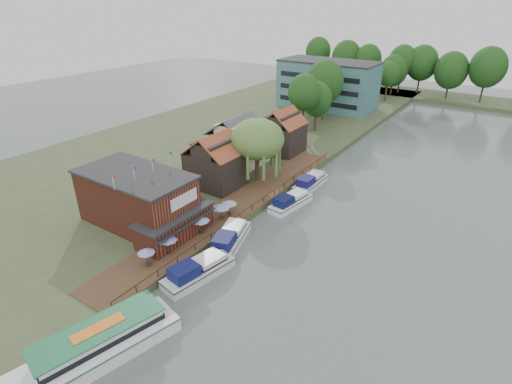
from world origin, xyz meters
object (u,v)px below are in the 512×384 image
Objects in this scene: cruiser_2 at (291,200)px; umbrella_1 at (168,245)px; hotel_block at (328,84)px; cruiser_1 at (230,237)px; umbrella_3 at (221,212)px; tour_boat at (92,346)px; cottage_a at (216,160)px; cottage_c at (283,131)px; cruiser_3 at (311,180)px; umbrella_4 at (229,208)px; swan at (141,303)px; pub at (148,202)px; cruiser_0 at (198,268)px; willow at (257,151)px; umbrella_0 at (147,258)px; cottage_b at (238,140)px; umbrella_2 at (201,225)px.

umbrella_1 is at bearing -96.18° from cruiser_2.
hotel_block reaches higher than cruiser_1.
tour_boat is at bearing -78.48° from umbrella_3.
hotel_block is 2.95× the size of cottage_a.
cruiser_3 is (10.93, -9.21, -4.10)m from cottage_c.
swan is (2.56, -18.31, -2.07)m from umbrella_4.
cruiser_1 is at bearing 60.40° from umbrella_1.
cruiser_0 is (11.42, -3.55, -3.43)m from pub.
cottage_a is (7.00, -56.00, -1.90)m from hotel_block.
cruiser_0 is at bearing -71.40° from willow.
cruiser_1 is at bearing 108.55° from cruiser_0.
cottage_a reaches higher than cruiser_0.
cottage_c is at bearing 104.04° from willow.
tour_boat is (0.11, -13.63, 0.43)m from cruiser_0.
hotel_block is 83.45m from swan.
tour_boat is at bearing -64.58° from umbrella_0.
cottage_b is at bearing 108.33° from umbrella_0.
cottage_b reaches higher than cruiser_2.
hotel_block reaches higher than cruiser_0.
umbrella_3 is 24.20m from tour_boat.
pub is 2.08× the size of cottage_b.
willow is at bearing 167.13° from cruiser_2.
hotel_block is (-8.00, 71.00, 2.50)m from pub.
pub is 8.42× the size of umbrella_1.
pub is 15.05m from cottage_a.
swan is at bearing -91.66° from cruiser_3.
willow is 14.39m from umbrella_3.
cottage_c is 40.92m from umbrella_0.
umbrella_1 reaches higher than cruiser_0.
cottage_b is at bearing 115.33° from umbrella_2.
cruiser_3 is at bearing 66.20° from pub.
umbrella_0 is 31.45m from cruiser_3.
umbrella_4 is at bearing 87.86° from umbrella_1.
umbrella_0 is 0.97× the size of umbrella_3.
tour_boat is (0.60, -41.96, 0.51)m from cruiser_3.
umbrella_2 reaches higher than tour_boat.
umbrella_2 reaches higher than cruiser_1.
cruiser_0 is 1.06× the size of cruiser_3.
hotel_block is at bearing 94.97° from cottage_b.
cruiser_1 is 13.94m from swan.
cruiser_3 is (11.93, 9.79, -4.10)m from cottage_a.
cruiser_2 is at bearing 85.45° from swan.
cottage_c reaches higher than umbrella_1.
cottage_c is at bearing 101.98° from umbrella_2.
umbrella_1 is 14.89m from tour_boat.
umbrella_2 is (7.71, -12.62, -2.96)m from cottage_a.
cruiser_2 is 34.04m from tour_boat.
cruiser_1 is (10.35, -30.43, -4.01)m from cottage_c.
hotel_block reaches higher than umbrella_1.
umbrella_1 is 8.00m from swan.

